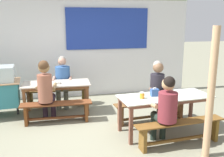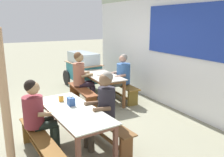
{
  "view_description": "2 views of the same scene",
  "coord_description": "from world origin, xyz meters",
  "px_view_note": "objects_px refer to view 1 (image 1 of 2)",
  "views": [
    {
      "loc": [
        -0.63,
        -4.55,
        2.09
      ],
      "look_at": [
        0.55,
        0.64,
        0.88
      ],
      "focal_mm": 40.15,
      "sensor_mm": 36.0,
      "label": 1
    },
    {
      "loc": [
        4.79,
        -1.53,
        2.12
      ],
      "look_at": [
        0.48,
        0.82,
        0.91
      ],
      "focal_mm": 38.05,
      "sensor_mm": 36.0,
      "label": 2
    }
  ],
  "objects_px": {
    "wooden_support_post": "(211,95)",
    "person_right_near_table": "(158,88)",
    "condiment_jar": "(142,95)",
    "tissue_box": "(155,92)",
    "dining_table_far": "(56,86)",
    "bench_near_front": "(180,130)",
    "bench_far_front": "(57,109)",
    "person_near_front": "(166,107)",
    "soup_bowl": "(57,83)",
    "dining_table_near": "(165,100)",
    "person_center_facing": "(63,78)",
    "bench_far_back": "(58,94)",
    "person_left_back_turned": "(46,87)",
    "bench_near_back": "(151,108)"
  },
  "relations": [
    {
      "from": "wooden_support_post",
      "to": "dining_table_near",
      "type": "bearing_deg",
      "value": 105.36
    },
    {
      "from": "condiment_jar",
      "to": "wooden_support_post",
      "type": "xyz_separation_m",
      "value": [
        0.75,
        -0.94,
        0.24
      ]
    },
    {
      "from": "person_left_back_turned",
      "to": "tissue_box",
      "type": "distance_m",
      "value": 2.24
    },
    {
      "from": "person_right_near_table",
      "to": "tissue_box",
      "type": "xyz_separation_m",
      "value": [
        -0.28,
        -0.46,
        0.06
      ]
    },
    {
      "from": "dining_table_near",
      "to": "person_center_facing",
      "type": "xyz_separation_m",
      "value": [
        -1.83,
        2.0,
        0.06
      ]
    },
    {
      "from": "bench_near_back",
      "to": "soup_bowl",
      "type": "xyz_separation_m",
      "value": [
        -1.93,
        0.87,
        0.47
      ]
    },
    {
      "from": "bench_near_back",
      "to": "tissue_box",
      "type": "relative_size",
      "value": 10.19
    },
    {
      "from": "bench_far_back",
      "to": "bench_far_front",
      "type": "relative_size",
      "value": 1.04
    },
    {
      "from": "bench_near_front",
      "to": "bench_near_back",
      "type": "bearing_deg",
      "value": 94.34
    },
    {
      "from": "person_left_back_turned",
      "to": "tissue_box",
      "type": "height_order",
      "value": "person_left_back_turned"
    },
    {
      "from": "dining_table_far",
      "to": "condiment_jar",
      "type": "height_order",
      "value": "condiment_jar"
    },
    {
      "from": "bench_far_front",
      "to": "bench_near_back",
      "type": "relative_size",
      "value": 0.91
    },
    {
      "from": "person_right_near_table",
      "to": "person_left_back_turned",
      "type": "bearing_deg",
      "value": 167.34
    },
    {
      "from": "person_near_front",
      "to": "soup_bowl",
      "type": "bearing_deg",
      "value": 132.04
    },
    {
      "from": "condiment_jar",
      "to": "person_left_back_turned",
      "type": "bearing_deg",
      "value": 148.5
    },
    {
      "from": "bench_near_front",
      "to": "condiment_jar",
      "type": "xyz_separation_m",
      "value": [
        -0.52,
        0.51,
        0.5
      ]
    },
    {
      "from": "dining_table_near",
      "to": "person_right_near_table",
      "type": "bearing_deg",
      "value": 80.95
    },
    {
      "from": "tissue_box",
      "to": "wooden_support_post",
      "type": "bearing_deg",
      "value": -65.43
    },
    {
      "from": "person_center_facing",
      "to": "condiment_jar",
      "type": "height_order",
      "value": "person_center_facing"
    },
    {
      "from": "bench_near_front",
      "to": "person_left_back_turned",
      "type": "height_order",
      "value": "person_left_back_turned"
    },
    {
      "from": "wooden_support_post",
      "to": "condiment_jar",
      "type": "bearing_deg",
      "value": 128.44
    },
    {
      "from": "bench_far_back",
      "to": "soup_bowl",
      "type": "height_order",
      "value": "soup_bowl"
    },
    {
      "from": "dining_table_near",
      "to": "bench_near_back",
      "type": "bearing_deg",
      "value": 94.34
    },
    {
      "from": "dining_table_near",
      "to": "person_left_back_turned",
      "type": "height_order",
      "value": "person_left_back_turned"
    },
    {
      "from": "tissue_box",
      "to": "person_right_near_table",
      "type": "bearing_deg",
      "value": 58.93
    },
    {
      "from": "dining_table_near",
      "to": "person_left_back_turned",
      "type": "bearing_deg",
      "value": 155.38
    },
    {
      "from": "bench_near_back",
      "to": "person_center_facing",
      "type": "xyz_separation_m",
      "value": [
        -1.79,
        1.44,
        0.43
      ]
    },
    {
      "from": "wooden_support_post",
      "to": "person_right_near_table",
      "type": "bearing_deg",
      "value": 97.4
    },
    {
      "from": "bench_far_front",
      "to": "condiment_jar",
      "type": "distance_m",
      "value": 1.89
    },
    {
      "from": "person_center_facing",
      "to": "dining_table_far",
      "type": "bearing_deg",
      "value": -107.72
    },
    {
      "from": "tissue_box",
      "to": "bench_far_front",
      "type": "bearing_deg",
      "value": 153.57
    },
    {
      "from": "wooden_support_post",
      "to": "soup_bowl",
      "type": "bearing_deg",
      "value": 132.85
    },
    {
      "from": "person_center_facing",
      "to": "person_near_front",
      "type": "height_order",
      "value": "person_center_facing"
    },
    {
      "from": "dining_table_near",
      "to": "bench_near_front",
      "type": "distance_m",
      "value": 0.67
    },
    {
      "from": "bench_far_back",
      "to": "soup_bowl",
      "type": "xyz_separation_m",
      "value": [
        -0.0,
        -0.63,
        0.46
      ]
    },
    {
      "from": "dining_table_near",
      "to": "bench_near_back",
      "type": "height_order",
      "value": "dining_table_near"
    },
    {
      "from": "condiment_jar",
      "to": "bench_near_back",
      "type": "bearing_deg",
      "value": 54.59
    },
    {
      "from": "tissue_box",
      "to": "soup_bowl",
      "type": "relative_size",
      "value": 0.97
    },
    {
      "from": "bench_far_front",
      "to": "person_left_back_turned",
      "type": "height_order",
      "value": "person_left_back_turned"
    },
    {
      "from": "dining_table_far",
      "to": "bench_near_front",
      "type": "relative_size",
      "value": 0.94
    },
    {
      "from": "bench_near_back",
      "to": "condiment_jar",
      "type": "xyz_separation_m",
      "value": [
        -0.43,
        -0.61,
        0.5
      ]
    },
    {
      "from": "tissue_box",
      "to": "bench_far_back",
      "type": "bearing_deg",
      "value": 131.24
    },
    {
      "from": "bench_near_front",
      "to": "person_near_front",
      "type": "xyz_separation_m",
      "value": [
        -0.26,
        0.04,
        0.42
      ]
    },
    {
      "from": "person_near_front",
      "to": "wooden_support_post",
      "type": "xyz_separation_m",
      "value": [
        0.49,
        -0.48,
        0.31
      ]
    },
    {
      "from": "dining_table_near",
      "to": "bench_near_front",
      "type": "xyz_separation_m",
      "value": [
        0.04,
        -0.56,
        -0.37
      ]
    },
    {
      "from": "bench_near_front",
      "to": "tissue_box",
      "type": "bearing_deg",
      "value": 111.96
    },
    {
      "from": "bench_far_back",
      "to": "condiment_jar",
      "type": "height_order",
      "value": "condiment_jar"
    },
    {
      "from": "person_right_near_table",
      "to": "condiment_jar",
      "type": "distance_m",
      "value": 0.78
    },
    {
      "from": "bench_far_back",
      "to": "person_near_front",
      "type": "distance_m",
      "value": 3.14
    },
    {
      "from": "bench_far_front",
      "to": "tissue_box",
      "type": "xyz_separation_m",
      "value": [
        1.81,
        -0.9,
        0.51
      ]
    }
  ]
}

